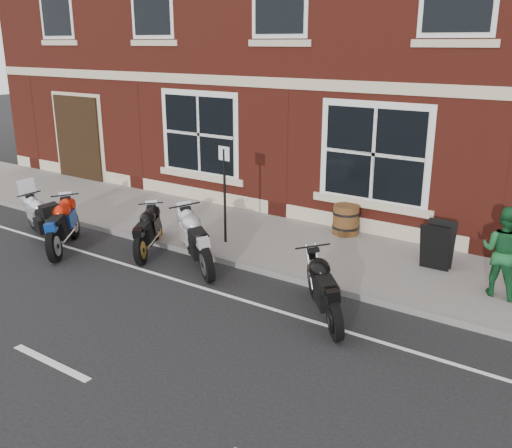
% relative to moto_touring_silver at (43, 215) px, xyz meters
% --- Properties ---
extents(ground, '(80.00, 80.00, 0.00)m').
position_rel_moto_touring_silver_xyz_m(ground, '(4.77, -0.36, -0.52)').
color(ground, black).
rests_on(ground, ground).
extents(sidewalk, '(30.00, 3.00, 0.12)m').
position_rel_moto_touring_silver_xyz_m(sidewalk, '(4.77, 2.64, -0.46)').
color(sidewalk, slate).
rests_on(sidewalk, ground).
extents(kerb, '(30.00, 0.16, 0.12)m').
position_rel_moto_touring_silver_xyz_m(kerb, '(4.77, 1.06, -0.46)').
color(kerb, slate).
rests_on(kerb, ground).
extents(moto_touring_silver, '(1.90, 0.73, 1.28)m').
position_rel_moto_touring_silver_xyz_m(moto_touring_silver, '(0.00, 0.00, 0.00)').
color(moto_touring_silver, black).
rests_on(moto_touring_silver, ground).
extents(moto_sport_red, '(1.44, 1.80, 0.98)m').
position_rel_moto_touring_silver_xyz_m(moto_sport_red, '(1.07, -0.21, 0.04)').
color(moto_sport_red, black).
rests_on(moto_sport_red, ground).
extents(moto_sport_black, '(1.09, 1.73, 0.87)m').
position_rel_moto_touring_silver_xyz_m(moto_sport_black, '(2.75, 0.67, -0.02)').
color(moto_sport_black, black).
rests_on(moto_sport_black, ground).
extents(moto_sport_silver, '(1.92, 1.48, 1.03)m').
position_rel_moto_touring_silver_xyz_m(moto_sport_silver, '(4.10, 0.67, 0.07)').
color(moto_sport_silver, black).
rests_on(moto_sport_silver, ground).
extents(moto_naked_black, '(1.49, 1.67, 0.95)m').
position_rel_moto_touring_silver_xyz_m(moto_naked_black, '(7.26, 0.13, 0.02)').
color(moto_naked_black, black).
rests_on(moto_naked_black, ground).
extents(pedestrian_right, '(0.87, 0.73, 1.60)m').
position_rel_moto_touring_silver_xyz_m(pedestrian_right, '(9.48, 2.36, 0.40)').
color(pedestrian_right, '#185529').
rests_on(pedestrian_right, sidewalk).
extents(a_board_sign, '(0.57, 0.39, 0.93)m').
position_rel_moto_touring_silver_xyz_m(a_board_sign, '(8.18, 2.95, 0.06)').
color(a_board_sign, black).
rests_on(a_board_sign, sidewalk).
extents(barrel_planter, '(0.62, 0.62, 0.68)m').
position_rel_moto_touring_silver_xyz_m(barrel_planter, '(5.82, 3.82, -0.06)').
color(barrel_planter, '#512415').
rests_on(barrel_planter, sidewalk).
extents(parking_sign, '(0.30, 0.06, 2.12)m').
position_rel_moto_touring_silver_xyz_m(parking_sign, '(3.88, 1.84, 0.82)').
color(parking_sign, black).
rests_on(parking_sign, sidewalk).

